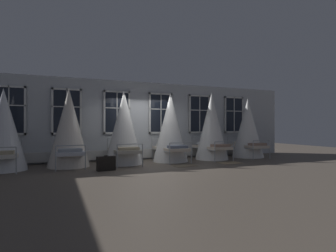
{
  "coord_description": "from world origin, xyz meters",
  "views": [
    {
      "loc": [
        -3.18,
        -9.4,
        1.37
      ],
      "look_at": [
        0.84,
        0.3,
        1.38
      ],
      "focal_mm": 28.86,
      "sensor_mm": 36.0,
      "label": 1
    }
  ],
  "objects": [
    {
      "name": "cot_third",
      "position": [
        -0.9,
        0.27,
        1.3
      ],
      "size": [
        1.39,
        1.84,
        2.67
      ],
      "rotation": [
        0.0,
        0.0,
        1.57
      ],
      "color": "#9EA3A8",
      "rests_on": "ground"
    },
    {
      "name": "back_wall_with_windows",
      "position": [
        0.0,
        1.44,
        1.61
      ],
      "size": [
        14.55,
        0.1,
        3.22
      ],
      "primitive_type": "cube",
      "color": "silver",
      "rests_on": "ground"
    },
    {
      "name": "cot_first",
      "position": [
        -4.69,
        0.25,
        1.23
      ],
      "size": [
        1.39,
        1.85,
        2.54
      ],
      "rotation": [
        0.0,
        0.0,
        1.59
      ],
      "color": "#9EA3A8",
      "rests_on": "ground"
    },
    {
      "name": "cot_sixth",
      "position": [
        4.7,
        0.33,
        1.26
      ],
      "size": [
        1.39,
        1.85,
        2.59
      ],
      "rotation": [
        0.0,
        0.0,
        1.55
      ],
      "color": "#9EA3A8",
      "rests_on": "ground"
    },
    {
      "name": "rug_fifth",
      "position": [
        2.82,
        -0.99,
        0.01
      ],
      "size": [
        0.81,
        0.58,
        0.01
      ],
      "primitive_type": "cube",
      "rotation": [
        0.0,
        0.0,
        0.02
      ],
      "color": "#8E7A5B",
      "rests_on": "ground"
    },
    {
      "name": "suitcase_dark",
      "position": [
        -1.76,
        -0.97,
        0.22
      ],
      "size": [
        0.58,
        0.29,
        0.47
      ],
      "rotation": [
        0.0,
        0.0,
        0.15
      ],
      "color": "black",
      "rests_on": "ground"
    },
    {
      "name": "ground",
      "position": [
        0.0,
        0.0,
        0.0
      ],
      "size": [
        27.09,
        27.09,
        0.0
      ],
      "primitive_type": "plane",
      "color": "brown"
    },
    {
      "name": "cot_fourth",
      "position": [
        0.95,
        0.31,
        1.3
      ],
      "size": [
        1.39,
        1.85,
        2.67
      ],
      "rotation": [
        0.0,
        0.0,
        1.59
      ],
      "color": "#9EA3A8",
      "rests_on": "ground"
    },
    {
      "name": "cot_second",
      "position": [
        -2.78,
        0.34,
        1.29
      ],
      "size": [
        1.39,
        1.85,
        2.66
      ],
      "rotation": [
        0.0,
        0.0,
        1.6
      ],
      "color": "#9EA3A8",
      "rests_on": "ground"
    },
    {
      "name": "window_bank",
      "position": [
        -0.0,
        1.32,
        1.08
      ],
      "size": [
        10.45,
        0.1,
        2.72
      ],
      "color": "black",
      "rests_on": "ground"
    },
    {
      "name": "rug_fourth",
      "position": [
        0.94,
        -0.99,
        0.01
      ],
      "size": [
        0.82,
        0.6,
        0.01
      ],
      "primitive_type": "cube",
      "rotation": [
        0.0,
        0.0,
        0.05
      ],
      "color": "brown",
      "rests_on": "ground"
    },
    {
      "name": "cot_fifth",
      "position": [
        2.81,
        0.29,
        1.34
      ],
      "size": [
        1.39,
        1.85,
        2.76
      ],
      "rotation": [
        0.0,
        0.0,
        1.59
      ],
      "color": "#9EA3A8",
      "rests_on": "ground"
    }
  ]
}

